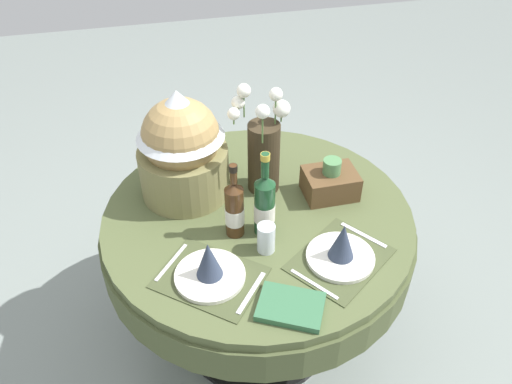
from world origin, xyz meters
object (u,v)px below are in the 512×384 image
at_px(place_setting_right, 341,250).
at_px(wine_bottle_left, 265,204).
at_px(dining_table, 258,237).
at_px(woven_basket_side_right, 330,182).
at_px(wine_bottle_centre, 234,208).
at_px(book_on_table, 291,307).
at_px(gift_tub_back_left, 181,143).
at_px(place_setting_left, 209,268).
at_px(tumbler_near_right, 266,238).
at_px(flower_vase, 263,149).

height_order(place_setting_right, wine_bottle_left, wine_bottle_left).
relative_size(dining_table, woven_basket_side_right, 5.94).
bearing_deg(woven_basket_side_right, wine_bottle_centre, -162.00).
xyz_separation_m(dining_table, book_on_table, (-0.01, -0.47, 0.14)).
bearing_deg(gift_tub_back_left, place_setting_left, -88.06).
relative_size(wine_bottle_left, book_on_table, 1.69).
bearing_deg(book_on_table, wine_bottle_centre, 131.98).
bearing_deg(place_setting_right, tumbler_near_right, 155.84).
bearing_deg(book_on_table, dining_table, 116.60).
bearing_deg(place_setting_right, place_setting_left, 177.42).
relative_size(place_setting_right, tumbler_near_right, 3.83).
height_order(place_setting_right, gift_tub_back_left, gift_tub_back_left).
bearing_deg(wine_bottle_centre, dining_table, 39.45).
relative_size(flower_vase, book_on_table, 2.18).
height_order(wine_bottle_centre, woven_basket_side_right, wine_bottle_centre).
bearing_deg(dining_table, woven_basket_side_right, 8.63).
bearing_deg(wine_bottle_left, woven_basket_side_right, 25.92).
bearing_deg(tumbler_near_right, wine_bottle_left, 79.40).
height_order(dining_table, book_on_table, book_on_table).
relative_size(tumbler_near_right, gift_tub_back_left, 0.25).
bearing_deg(wine_bottle_centre, gift_tub_back_left, 116.71).
height_order(wine_bottle_left, tumbler_near_right, wine_bottle_left).
distance_m(dining_table, gift_tub_back_left, 0.49).
relative_size(place_setting_left, wine_bottle_centre, 1.39).
distance_m(flower_vase, book_on_table, 0.66).
relative_size(dining_table, place_setting_right, 2.86).
xyz_separation_m(place_setting_right, wine_bottle_centre, (-0.33, 0.22, 0.07)).
bearing_deg(place_setting_left, place_setting_right, -2.58).
bearing_deg(gift_tub_back_left, place_setting_right, -46.84).
bearing_deg(gift_tub_back_left, wine_bottle_centre, -63.29).
distance_m(flower_vase, tumbler_near_right, 0.38).
bearing_deg(dining_table, tumbler_near_right, -95.17).
distance_m(wine_bottle_centre, woven_basket_side_right, 0.44).
xyz_separation_m(flower_vase, wine_bottle_left, (-0.06, -0.26, -0.06)).
bearing_deg(place_setting_right, flower_vase, 109.56).
bearing_deg(place_setting_right, woven_basket_side_right, 76.41).
distance_m(place_setting_left, place_setting_right, 0.46).
height_order(wine_bottle_centre, book_on_table, wine_bottle_centre).
relative_size(tumbler_near_right, woven_basket_side_right, 0.54).
height_order(book_on_table, gift_tub_back_left, gift_tub_back_left).
bearing_deg(dining_table, place_setting_right, -54.08).
bearing_deg(wine_bottle_centre, wine_bottle_left, -7.85).
xyz_separation_m(place_setting_right, woven_basket_side_right, (0.09, 0.35, 0.01)).
bearing_deg(flower_vase, place_setting_left, -123.62).
xyz_separation_m(gift_tub_back_left, woven_basket_side_right, (0.56, -0.15, -0.18)).
xyz_separation_m(dining_table, gift_tub_back_left, (-0.25, 0.20, 0.37)).
distance_m(place_setting_left, tumbler_near_right, 0.23).
distance_m(gift_tub_back_left, woven_basket_side_right, 0.61).
distance_m(dining_table, place_setting_right, 0.42).
xyz_separation_m(place_setting_left, book_on_table, (0.23, -0.19, -0.04)).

